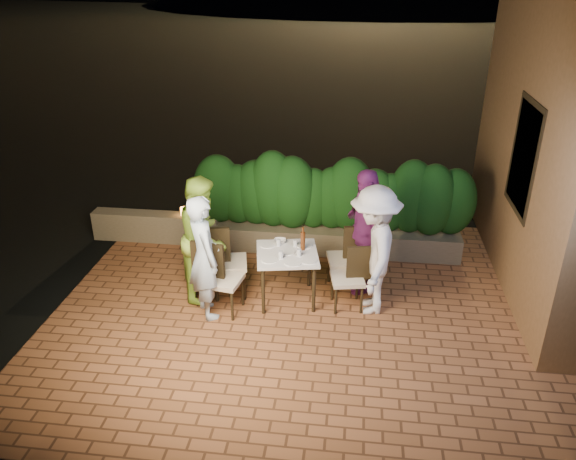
% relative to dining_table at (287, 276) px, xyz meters
% --- Properties ---
extents(ground, '(400.00, 400.00, 0.00)m').
position_rel_dining_table_xyz_m(ground, '(0.33, -0.71, -0.40)').
color(ground, black).
rests_on(ground, ground).
extents(terrace_floor, '(7.00, 6.00, 0.15)m').
position_rel_dining_table_xyz_m(terrace_floor, '(0.33, -0.21, -0.45)').
color(terrace_floor, brown).
rests_on(terrace_floor, ground).
extents(window_pane, '(0.08, 1.00, 1.40)m').
position_rel_dining_table_xyz_m(window_pane, '(3.15, 0.79, 1.62)').
color(window_pane, black).
rests_on(window_pane, building_wall).
extents(window_frame, '(0.06, 1.15, 1.55)m').
position_rel_dining_table_xyz_m(window_frame, '(3.14, 0.79, 1.62)').
color(window_frame, black).
rests_on(window_frame, building_wall).
extents(planter, '(4.20, 0.55, 0.40)m').
position_rel_dining_table_xyz_m(planter, '(0.53, 1.59, -0.17)').
color(planter, brown).
rests_on(planter, ground).
extents(hedge, '(4.00, 0.70, 1.10)m').
position_rel_dining_table_xyz_m(hedge, '(0.53, 1.59, 0.57)').
color(hedge, '#133D10').
rests_on(hedge, planter).
extents(parapet, '(2.20, 0.30, 0.50)m').
position_rel_dining_table_xyz_m(parapet, '(-2.47, 1.59, -0.12)').
color(parapet, brown).
rests_on(parapet, ground).
extents(hill, '(52.00, 40.00, 22.00)m').
position_rel_dining_table_xyz_m(hill, '(2.33, 59.29, -4.38)').
color(hill, black).
rests_on(hill, ground).
extents(dining_table, '(0.97, 0.97, 0.75)m').
position_rel_dining_table_xyz_m(dining_table, '(0.00, 0.00, 0.00)').
color(dining_table, white).
rests_on(dining_table, ground).
extents(plate_nw, '(0.22, 0.22, 0.01)m').
position_rel_dining_table_xyz_m(plate_nw, '(-0.21, -0.24, 0.38)').
color(plate_nw, white).
rests_on(plate_nw, dining_table).
extents(plate_sw, '(0.23, 0.23, 0.01)m').
position_rel_dining_table_xyz_m(plate_sw, '(-0.30, 0.19, 0.38)').
color(plate_sw, white).
rests_on(plate_sw, dining_table).
extents(plate_ne, '(0.23, 0.23, 0.01)m').
position_rel_dining_table_xyz_m(plate_ne, '(0.31, -0.19, 0.38)').
color(plate_ne, white).
rests_on(plate_ne, dining_table).
extents(plate_se, '(0.22, 0.22, 0.01)m').
position_rel_dining_table_xyz_m(plate_se, '(0.22, 0.23, 0.38)').
color(plate_se, white).
rests_on(plate_se, dining_table).
extents(plate_centre, '(0.22, 0.22, 0.01)m').
position_rel_dining_table_xyz_m(plate_centre, '(0.00, 0.02, 0.38)').
color(plate_centre, white).
rests_on(plate_centre, dining_table).
extents(plate_front, '(0.24, 0.24, 0.01)m').
position_rel_dining_table_xyz_m(plate_front, '(0.11, -0.27, 0.38)').
color(plate_front, white).
rests_on(plate_front, dining_table).
extents(glass_nw, '(0.06, 0.06, 0.11)m').
position_rel_dining_table_xyz_m(glass_nw, '(-0.06, -0.17, 0.43)').
color(glass_nw, silver).
rests_on(glass_nw, dining_table).
extents(glass_sw, '(0.06, 0.06, 0.10)m').
position_rel_dining_table_xyz_m(glass_sw, '(-0.15, 0.19, 0.43)').
color(glass_sw, silver).
rests_on(glass_sw, dining_table).
extents(glass_ne, '(0.06, 0.06, 0.10)m').
position_rel_dining_table_xyz_m(glass_ne, '(0.17, -0.07, 0.43)').
color(glass_ne, silver).
rests_on(glass_ne, dining_table).
extents(glass_se, '(0.06, 0.06, 0.10)m').
position_rel_dining_table_xyz_m(glass_se, '(0.09, 0.20, 0.43)').
color(glass_se, silver).
rests_on(glass_se, dining_table).
extents(beer_bottle, '(0.07, 0.07, 0.34)m').
position_rel_dining_table_xyz_m(beer_bottle, '(0.20, 0.12, 0.55)').
color(beer_bottle, '#53270D').
rests_on(beer_bottle, dining_table).
extents(bowl, '(0.18, 0.18, 0.04)m').
position_rel_dining_table_xyz_m(bowl, '(-0.14, 0.30, 0.40)').
color(bowl, white).
rests_on(bowl, dining_table).
extents(chair_left_front, '(0.54, 0.54, 1.01)m').
position_rel_dining_table_xyz_m(chair_left_front, '(-0.82, -0.40, 0.13)').
color(chair_left_front, black).
rests_on(chair_left_front, ground).
extents(chair_left_back, '(0.58, 0.58, 1.05)m').
position_rel_dining_table_xyz_m(chair_left_back, '(-0.84, 0.06, 0.15)').
color(chair_left_back, black).
rests_on(chair_left_back, ground).
extents(chair_right_front, '(0.51, 0.51, 0.94)m').
position_rel_dining_table_xyz_m(chair_right_front, '(0.85, -0.09, 0.09)').
color(chair_right_front, black).
rests_on(chair_right_front, ground).
extents(chair_right_back, '(0.54, 0.54, 1.00)m').
position_rel_dining_table_xyz_m(chair_right_back, '(0.78, 0.40, 0.13)').
color(chair_right_back, black).
rests_on(chair_right_back, ground).
extents(diner_blue, '(0.69, 0.76, 1.74)m').
position_rel_dining_table_xyz_m(diner_blue, '(-1.04, -0.48, 0.49)').
color(diner_blue, silver).
rests_on(diner_blue, ground).
extents(diner_green, '(0.70, 0.89, 1.80)m').
position_rel_dining_table_xyz_m(diner_green, '(-1.17, 0.03, 0.52)').
color(diner_green, '#A0D241').
rests_on(diner_green, ground).
extents(diner_white, '(0.70, 1.19, 1.82)m').
position_rel_dining_table_xyz_m(diner_white, '(1.18, -0.10, 0.53)').
color(diner_white, silver).
rests_on(diner_white, ground).
extents(diner_purple, '(0.85, 1.18, 1.85)m').
position_rel_dining_table_xyz_m(diner_purple, '(1.05, 0.47, 0.55)').
color(diner_purple, '#76276E').
rests_on(diner_purple, ground).
extents(parapet_lamp, '(0.10, 0.10, 0.14)m').
position_rel_dining_table_xyz_m(parapet_lamp, '(-1.97, 1.59, 0.20)').
color(parapet_lamp, orange).
rests_on(parapet_lamp, parapet).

